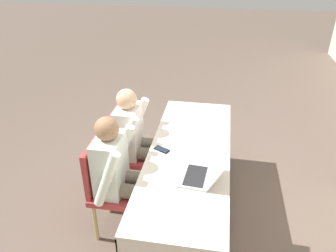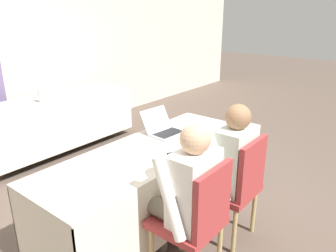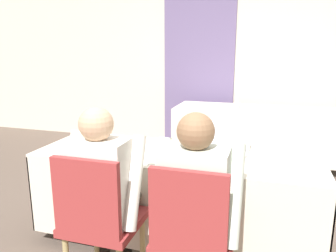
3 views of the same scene
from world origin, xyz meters
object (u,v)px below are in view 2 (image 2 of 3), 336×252
chair_near_left (196,217)px  person_white_shirt (226,163)px  water_bottle (41,94)px  person_checkered_shirt (184,192)px  chair_near_right (236,184)px  cell_phone (174,156)px  laptop (165,129)px

chair_near_left → person_white_shirt: person_white_shirt is taller
water_bottle → person_checkered_shirt: (-0.53, -2.62, -0.18)m
chair_near_left → chair_near_right: bearing=-180.0°
chair_near_right → person_white_shirt: bearing=-90.0°
cell_phone → water_bottle: water_bottle is taller
chair_near_right → person_checkered_shirt: 0.61m
chair_near_right → person_checkered_shirt: size_ratio=0.78×
laptop → chair_near_right: laptop is taller
chair_near_left → chair_near_right: (0.58, 0.00, 0.00)m
person_checkered_shirt → laptop: bearing=-132.8°
laptop → person_checkered_shirt: bearing=-128.0°
laptop → person_checkered_shirt: 0.96m
laptop → person_checkered_shirt: (-0.65, -0.70, -0.11)m
person_checkered_shirt → chair_near_right: bearing=169.8°
cell_phone → person_checkered_shirt: (-0.30, -0.32, -0.07)m
water_bottle → cell_phone: bearing=-95.9°
water_bottle → person_white_shirt: bearing=-89.1°
person_checkered_shirt → person_white_shirt: size_ratio=1.00×
laptop → chair_near_right: size_ratio=0.40×
chair_near_left → chair_near_right: size_ratio=1.00×
cell_phone → person_white_shirt: size_ratio=0.13×
cell_phone → chair_near_right: bearing=-29.4°
person_white_shirt → chair_near_right: bearing=90.0°
laptop → person_white_shirt: size_ratio=0.31×
person_white_shirt → chair_near_left: bearing=10.2°
cell_phone → chair_near_left: 0.56m
laptop → cell_phone: laptop is taller
laptop → water_bottle: water_bottle is taller
person_checkered_shirt → chair_near_left: bearing=90.0°
cell_phone → chair_near_right: chair_near_right is taller
chair_near_left → person_checkered_shirt: person_checkered_shirt is taller
chair_near_right → person_white_shirt: person_white_shirt is taller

